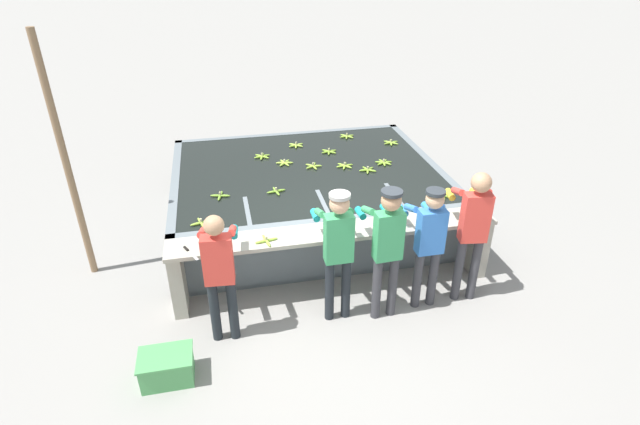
# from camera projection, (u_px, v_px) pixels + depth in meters

# --- Properties ---
(ground_plane) EXTENTS (80.00, 80.00, 0.00)m
(ground_plane) POSITION_uv_depth(u_px,v_px,m) (340.00, 299.00, 6.36)
(ground_plane) COLOR gray
(ground_plane) RESTS_ON ground
(wash_tank) EXTENTS (4.11, 3.38, 0.89)m
(wash_tank) POSITION_uv_depth(u_px,v_px,m) (307.00, 194.00, 7.97)
(wash_tank) COLOR slate
(wash_tank) RESTS_ON ground
(work_ledge) EXTENTS (4.11, 0.45, 0.89)m
(work_ledge) POSITION_uv_depth(u_px,v_px,m) (336.00, 248.00, 6.25)
(work_ledge) COLOR #A8A393
(work_ledge) RESTS_ON ground
(worker_0) EXTENTS (0.45, 0.72, 1.60)m
(worker_0) POSITION_uv_depth(u_px,v_px,m) (219.00, 267.00, 5.32)
(worker_0) COLOR #1E2328
(worker_0) RESTS_ON ground
(worker_1) EXTENTS (0.41, 0.72, 1.67)m
(worker_1) POSITION_uv_depth(u_px,v_px,m) (338.00, 244.00, 5.60)
(worker_1) COLOR #1E2328
(worker_1) RESTS_ON ground
(worker_2) EXTENTS (0.43, 0.73, 1.69)m
(worker_2) POSITION_uv_depth(u_px,v_px,m) (387.00, 242.00, 5.62)
(worker_2) COLOR #38383D
(worker_2) RESTS_ON ground
(worker_3) EXTENTS (0.40, 0.71, 1.59)m
(worker_3) POSITION_uv_depth(u_px,v_px,m) (429.00, 237.00, 5.84)
(worker_3) COLOR #38383D
(worker_3) RESTS_ON ground
(worker_4) EXTENTS (0.47, 0.74, 1.74)m
(worker_4) POSITION_uv_depth(u_px,v_px,m) (473.00, 225.00, 5.91)
(worker_4) COLOR #38383D
(worker_4) RESTS_ON ground
(banana_bunch_floating_0) EXTENTS (0.28, 0.28, 0.08)m
(banana_bunch_floating_0) POSITION_uv_depth(u_px,v_px,m) (276.00, 191.00, 7.03)
(banana_bunch_floating_0) COLOR #75A333
(banana_bunch_floating_0) RESTS_ON wash_tank
(banana_bunch_floating_1) EXTENTS (0.28, 0.28, 0.08)m
(banana_bunch_floating_1) POSITION_uv_depth(u_px,v_px,m) (384.00, 162.00, 7.93)
(banana_bunch_floating_1) COLOR #7FAD33
(banana_bunch_floating_1) RESTS_ON wash_tank
(banana_bunch_floating_2) EXTENTS (0.28, 0.28, 0.08)m
(banana_bunch_floating_2) POSITION_uv_depth(u_px,v_px,m) (329.00, 151.00, 8.34)
(banana_bunch_floating_2) COLOR #7FAD33
(banana_bunch_floating_2) RESTS_ON wash_tank
(banana_bunch_floating_3) EXTENTS (0.28, 0.28, 0.08)m
(banana_bunch_floating_3) POSITION_uv_depth(u_px,v_px,m) (220.00, 196.00, 6.91)
(banana_bunch_floating_3) COLOR #75A333
(banana_bunch_floating_3) RESTS_ON wash_tank
(banana_bunch_floating_4) EXTENTS (0.28, 0.28, 0.08)m
(banana_bunch_floating_4) POSITION_uv_depth(u_px,v_px,m) (347.00, 136.00, 8.98)
(banana_bunch_floating_4) COLOR #93BC3D
(banana_bunch_floating_4) RESTS_ON wash_tank
(banana_bunch_floating_5) EXTENTS (0.28, 0.28, 0.08)m
(banana_bunch_floating_5) POSITION_uv_depth(u_px,v_px,m) (201.00, 223.00, 6.25)
(banana_bunch_floating_5) COLOR #93BC3D
(banana_bunch_floating_5) RESTS_ON wash_tank
(banana_bunch_floating_6) EXTENTS (0.28, 0.28, 0.08)m
(banana_bunch_floating_6) POSITION_uv_depth(u_px,v_px,m) (285.00, 163.00, 7.92)
(banana_bunch_floating_6) COLOR #9EC642
(banana_bunch_floating_6) RESTS_ON wash_tank
(banana_bunch_floating_7) EXTENTS (0.28, 0.28, 0.08)m
(banana_bunch_floating_7) POSITION_uv_depth(u_px,v_px,m) (262.00, 156.00, 8.15)
(banana_bunch_floating_7) COLOR #8CB738
(banana_bunch_floating_7) RESTS_ON wash_tank
(banana_bunch_floating_8) EXTENTS (0.27, 0.28, 0.08)m
(banana_bunch_floating_8) POSITION_uv_depth(u_px,v_px,m) (313.00, 166.00, 7.81)
(banana_bunch_floating_8) COLOR #93BC3D
(banana_bunch_floating_8) RESTS_ON wash_tank
(banana_bunch_floating_9) EXTENTS (0.28, 0.27, 0.08)m
(banana_bunch_floating_9) POSITION_uv_depth(u_px,v_px,m) (345.00, 166.00, 7.82)
(banana_bunch_floating_9) COLOR #8CB738
(banana_bunch_floating_9) RESTS_ON wash_tank
(banana_bunch_floating_10) EXTENTS (0.28, 0.28, 0.08)m
(banana_bunch_floating_10) POSITION_uv_depth(u_px,v_px,m) (391.00, 143.00, 8.70)
(banana_bunch_floating_10) COLOR #8CB738
(banana_bunch_floating_10) RESTS_ON wash_tank
(banana_bunch_floating_11) EXTENTS (0.28, 0.28, 0.08)m
(banana_bunch_floating_11) POSITION_uv_depth(u_px,v_px,m) (442.00, 195.00, 6.92)
(banana_bunch_floating_11) COLOR #7FAD33
(banana_bunch_floating_11) RESTS_ON wash_tank
(banana_bunch_floating_12) EXTENTS (0.28, 0.28, 0.08)m
(banana_bunch_floating_12) POSITION_uv_depth(u_px,v_px,m) (296.00, 145.00, 8.59)
(banana_bunch_floating_12) COLOR #9EC642
(banana_bunch_floating_12) RESTS_ON wash_tank
(banana_bunch_floating_13) EXTENTS (0.26, 0.28, 0.08)m
(banana_bunch_floating_13) POSITION_uv_depth(u_px,v_px,m) (368.00, 170.00, 7.68)
(banana_bunch_floating_13) COLOR #7FAD33
(banana_bunch_floating_13) RESTS_ON wash_tank
(banana_bunch_ledge_0) EXTENTS (0.28, 0.28, 0.08)m
(banana_bunch_ledge_0) POSITION_uv_depth(u_px,v_px,m) (266.00, 240.00, 5.88)
(banana_bunch_ledge_0) COLOR #93BC3D
(banana_bunch_ledge_0) RESTS_ON work_ledge
(banana_bunch_ledge_1) EXTENTS (0.28, 0.27, 0.08)m
(banana_bunch_ledge_1) POSITION_uv_depth(u_px,v_px,m) (430.00, 218.00, 6.36)
(banana_bunch_ledge_1) COLOR #9EC642
(banana_bunch_ledge_1) RESTS_ON work_ledge
(banana_bunch_ledge_2) EXTENTS (0.28, 0.27, 0.08)m
(banana_bunch_ledge_2) POSITION_uv_depth(u_px,v_px,m) (391.00, 221.00, 6.28)
(banana_bunch_ledge_2) COLOR #7FAD33
(banana_bunch_ledge_2) RESTS_ON work_ledge
(knife_0) EXTENTS (0.18, 0.33, 0.02)m
(knife_0) POSITION_uv_depth(u_px,v_px,m) (189.00, 251.00, 5.70)
(knife_0) COLOR silver
(knife_0) RESTS_ON work_ledge
(crate) EXTENTS (0.55, 0.39, 0.32)m
(crate) POSITION_uv_depth(u_px,v_px,m) (167.00, 367.00, 5.13)
(crate) COLOR #4C9E56
(crate) RESTS_ON ground
(support_post_left) EXTENTS (0.09, 0.09, 3.20)m
(support_post_left) POSITION_uv_depth(u_px,v_px,m) (66.00, 164.00, 6.12)
(support_post_left) COLOR #846647
(support_post_left) RESTS_ON ground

